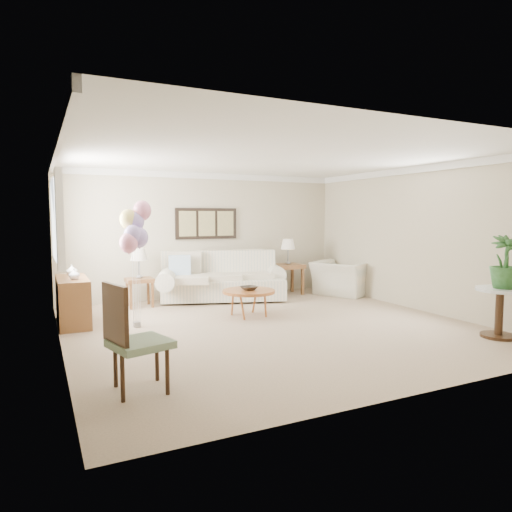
# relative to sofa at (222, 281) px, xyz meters

# --- Properties ---
(ground_plane) EXTENTS (6.00, 6.00, 0.00)m
(ground_plane) POSITION_rel_sofa_xyz_m (-0.15, -2.45, -0.39)
(ground_plane) COLOR tan
(room_shell) EXTENTS (6.04, 6.04, 2.60)m
(room_shell) POSITION_rel_sofa_xyz_m (-0.26, -2.36, 1.24)
(room_shell) COLOR beige
(room_shell) RESTS_ON ground
(wall_art_triptych) EXTENTS (1.35, 0.06, 0.65)m
(wall_art_triptych) POSITION_rel_sofa_xyz_m (-0.15, 0.51, 1.16)
(wall_art_triptych) COLOR black
(wall_art_triptych) RESTS_ON ground
(sofa) EXTENTS (2.98, 1.73, 0.99)m
(sofa) POSITION_rel_sofa_xyz_m (0.00, 0.00, 0.00)
(sofa) COLOR beige
(sofa) RESTS_ON ground
(end_table_left) EXTENTS (0.50, 0.45, 0.54)m
(end_table_left) POSITION_rel_sofa_xyz_m (-1.67, -0.00, 0.06)
(end_table_left) COLOR brown
(end_table_left) RESTS_ON ground
(end_table_right) EXTENTS (0.60, 0.55, 0.66)m
(end_table_right) POSITION_rel_sofa_xyz_m (1.54, 0.02, 0.16)
(end_table_right) COLOR brown
(end_table_right) RESTS_ON ground
(lamp_left) EXTENTS (0.32, 0.32, 0.56)m
(lamp_left) POSITION_rel_sofa_xyz_m (-1.67, -0.00, 0.58)
(lamp_left) COLOR gray
(lamp_left) RESTS_ON end_table_left
(lamp_right) EXTENTS (0.31, 0.31, 0.55)m
(lamp_right) POSITION_rel_sofa_xyz_m (1.54, 0.02, 0.69)
(lamp_right) COLOR gray
(lamp_right) RESTS_ON end_table_right
(coffee_table) EXTENTS (0.90, 0.90, 0.45)m
(coffee_table) POSITION_rel_sofa_xyz_m (-0.16, -1.64, 0.03)
(coffee_table) COLOR #A94E29
(coffee_table) RESTS_ON ground
(decor_bowl) EXTENTS (0.32, 0.32, 0.07)m
(decor_bowl) POSITION_rel_sofa_xyz_m (-0.17, -1.66, 0.10)
(decor_bowl) COLOR #2A231B
(decor_bowl) RESTS_ON coffee_table
(armchair) EXTENTS (1.37, 1.43, 0.72)m
(armchair) POSITION_rel_sofa_xyz_m (2.55, -0.57, -0.03)
(armchair) COLOR beige
(armchair) RESTS_ON ground
(side_table) EXTENTS (0.65, 0.65, 0.70)m
(side_table) POSITION_rel_sofa_xyz_m (2.44, -4.40, 0.14)
(side_table) COLOR silver
(side_table) RESTS_ON ground
(potted_plant) EXTENTS (0.53, 0.53, 0.74)m
(potted_plant) POSITION_rel_sofa_xyz_m (2.46, -4.44, 0.68)
(potted_plant) COLOR #1F4B18
(potted_plant) RESTS_ON side_table
(accent_chair) EXTENTS (0.64, 0.64, 1.07)m
(accent_chair) POSITION_rel_sofa_xyz_m (-2.59, -4.20, 0.16)
(accent_chair) COLOR gray
(accent_chair) RESTS_ON ground
(credenza) EXTENTS (0.46, 1.20, 0.74)m
(credenza) POSITION_rel_sofa_xyz_m (-2.91, -0.95, -0.02)
(credenza) COLOR brown
(credenza) RESTS_ON ground
(vase_white) EXTENTS (0.18, 0.18, 0.17)m
(vase_white) POSITION_rel_sofa_xyz_m (-2.89, -1.18, 0.43)
(vase_white) COLOR silver
(vase_white) RESTS_ON credenza
(vase_sage) EXTENTS (0.21, 0.21, 0.18)m
(vase_sage) POSITION_rel_sofa_xyz_m (-2.89, -0.70, 0.44)
(vase_sage) COLOR beige
(vase_sage) RESTS_ON credenza
(balloon_cluster) EXTENTS (0.53, 0.49, 1.95)m
(balloon_cluster) POSITION_rel_sofa_xyz_m (-2.04, -1.56, 1.13)
(balloon_cluster) COLOR gray
(balloon_cluster) RESTS_ON ground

